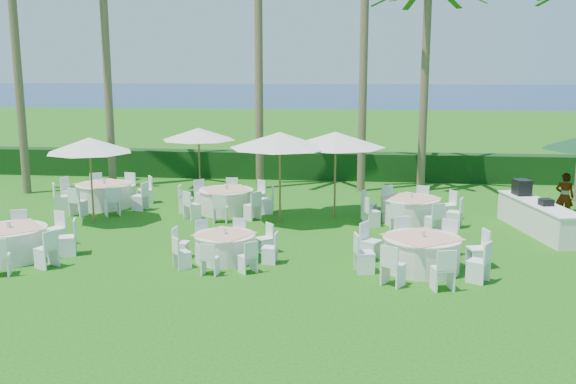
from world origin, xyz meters
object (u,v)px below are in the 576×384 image
Objects in this scene: banquet_table_d at (104,195)px; staff_person at (564,197)px; banquet_table_a at (10,242)px; banquet_table_b at (225,246)px; umbrella_a at (89,145)px; umbrella_b at (280,140)px; banquet_table_c at (422,253)px; buffet_table at (538,216)px; umbrella_c at (199,134)px; umbrella_d at (335,139)px; banquet_table_e at (226,200)px; banquet_table_f at (411,210)px.

staff_person is (15.71, -0.27, 0.33)m from banquet_table_d.
banquet_table_b is (5.61, 0.47, -0.07)m from banquet_table_a.
staff_person reaches higher than banquet_table_b.
umbrella_a reaches higher than banquet_table_b.
umbrella_b is (0.91, 4.36, 2.29)m from banquet_table_b.
banquet_table_a is 10.60m from banquet_table_c.
buffet_table is (14.42, 4.31, 0.06)m from banquet_table_a.
umbrella_c is 6.27m from umbrella_d.
umbrella_d is 7.70m from staff_person.
umbrella_c is (-1.64, 2.89, 1.97)m from banquet_table_e.
banquet_table_e is 3.87m from umbrella_c.
umbrella_a is at bearing -155.18° from banquet_table_e.
umbrella_a is 1.75× the size of staff_person.
banquet_table_a is 1.14× the size of umbrella_c.
staff_person reaches higher than banquet_table_c.
banquet_table_e is 1.19× the size of umbrella_a.
buffet_table is at bearing -11.84° from umbrella_d.
buffet_table reaches higher than banquet_table_b.
banquet_table_a is 0.95× the size of banquet_table_d.
umbrella_b reaches higher than umbrella_a.
umbrella_d reaches higher than banquet_table_c.
umbrella_c is (2.87, 2.50, 1.95)m from banquet_table_d.
banquet_table_e is at bearing 101.29° from banquet_table_b.
banquet_table_b is 6.19m from umbrella_d.
staff_person is at bearing 3.49° from umbrella_d.
buffet_table reaches higher than banquet_table_d.
banquet_table_a reaches higher than banquet_table_e.
banquet_table_a is 1.18× the size of umbrella_a.
banquet_table_d reaches higher than banquet_table_c.
banquet_table_a is at bearing -143.44° from umbrella_b.
banquet_table_a is at bearing 43.67° from staff_person.
umbrella_b is at bearing 78.26° from banquet_table_b.
banquet_table_d reaches higher than banquet_table_e.
umbrella_c is (-2.73, 8.35, 2.03)m from banquet_table_b.
buffet_table is 2.61× the size of staff_person.
umbrella_d is at bearing 62.76° from banquet_table_b.
buffet_table is at bearing -3.80° from umbrella_b.
umbrella_b reaches higher than banquet_table_d.
banquet_table_f is at bearing -10.25° from umbrella_d.
umbrella_c reaches higher than banquet_table_e.
banquet_table_b is 8.10m from banquet_table_d.
banquet_table_b is at bearing -156.50° from buffet_table.
umbrella_a reaches higher than banquet_table_c.
umbrella_a reaches higher than banquet_table_d.
umbrella_b is (6.51, 4.83, 2.22)m from banquet_table_a.
banquet_table_a is at bearing -163.38° from buffet_table.
banquet_table_e is 1.00× the size of umbrella_d.
buffet_table is at bearing -7.97° from banquet_table_d.
banquet_table_f is (10.71, 5.16, -0.01)m from banquet_table_a.
umbrella_b reaches higher than banquet_table_f.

